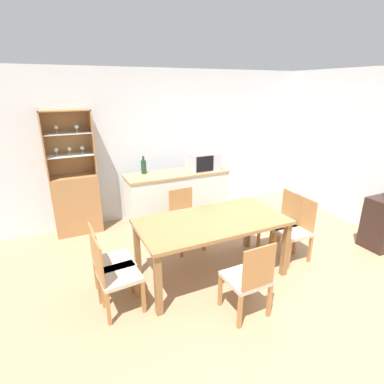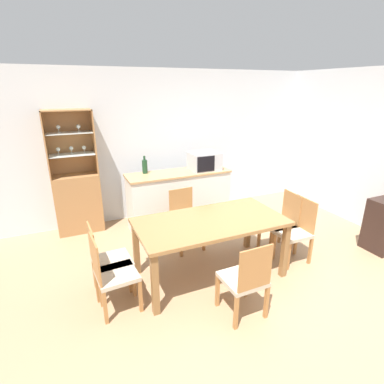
{
  "view_description": "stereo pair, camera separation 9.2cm",
  "coord_description": "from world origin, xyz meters",
  "px_view_note": "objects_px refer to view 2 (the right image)",
  "views": [
    {
      "loc": [
        -2.04,
        -2.39,
        2.26
      ],
      "look_at": [
        -0.36,
        1.2,
        0.85
      ],
      "focal_mm": 28.0,
      "sensor_mm": 36.0,
      "label": 1
    },
    {
      "loc": [
        -1.96,
        -2.43,
        2.26
      ],
      "look_at": [
        -0.36,
        1.2,
        0.85
      ],
      "focal_mm": 28.0,
      "sensor_mm": 36.0,
      "label": 2
    }
  ],
  "objects_px": {
    "display_cabinet": "(78,195)",
    "dining_chair_head_near": "(245,280)",
    "dining_chair_side_left_far": "(108,261)",
    "dining_chair_side_right_near": "(295,231)",
    "dining_table": "(210,226)",
    "dining_chair_side_left_near": "(112,274)",
    "wine_bottle": "(145,166)",
    "dining_chair_head_far": "(185,220)",
    "dining_chair_side_right_far": "(281,223)",
    "microwave": "(204,161)"
  },
  "relations": [
    {
      "from": "dining_chair_side_right_far",
      "to": "dining_chair_side_left_near",
      "type": "distance_m",
      "value": 2.43
    },
    {
      "from": "microwave",
      "to": "dining_chair_head_far",
      "type": "bearing_deg",
      "value": -132.38
    },
    {
      "from": "dining_table",
      "to": "wine_bottle",
      "type": "bearing_deg",
      "value": 101.49
    },
    {
      "from": "dining_chair_side_right_far",
      "to": "microwave",
      "type": "xyz_separation_m",
      "value": [
        -0.57,
        1.34,
        0.66
      ]
    },
    {
      "from": "dining_chair_side_right_far",
      "to": "dining_chair_side_left_near",
      "type": "xyz_separation_m",
      "value": [
        -2.41,
        -0.28,
        0.0
      ]
    },
    {
      "from": "dining_table",
      "to": "dining_chair_head_far",
      "type": "height_order",
      "value": "dining_chair_head_far"
    },
    {
      "from": "display_cabinet",
      "to": "dining_table",
      "type": "distance_m",
      "value": 2.41
    },
    {
      "from": "dining_chair_side_right_far",
      "to": "dining_chair_side_left_near",
      "type": "relative_size",
      "value": 1.0
    },
    {
      "from": "dining_chair_side_right_near",
      "to": "microwave",
      "type": "relative_size",
      "value": 1.81
    },
    {
      "from": "dining_chair_head_far",
      "to": "wine_bottle",
      "type": "xyz_separation_m",
      "value": [
        -0.33,
        0.88,
        0.63
      ]
    },
    {
      "from": "dining_chair_head_near",
      "to": "dining_chair_side_right_near",
      "type": "bearing_deg",
      "value": 26.8
    },
    {
      "from": "dining_chair_head_far",
      "to": "dining_chair_side_right_near",
      "type": "bearing_deg",
      "value": 139.28
    },
    {
      "from": "dining_table",
      "to": "dining_chair_side_left_near",
      "type": "relative_size",
      "value": 2.05
    },
    {
      "from": "display_cabinet",
      "to": "dining_chair_side_left_far",
      "type": "xyz_separation_m",
      "value": [
        0.17,
        -1.84,
        -0.18
      ]
    },
    {
      "from": "dining_chair_head_near",
      "to": "wine_bottle",
      "type": "distance_m",
      "value": 2.53
    },
    {
      "from": "dining_chair_side_left_near",
      "to": "dining_chair_head_near",
      "type": "bearing_deg",
      "value": 57.79
    },
    {
      "from": "dining_chair_head_near",
      "to": "dining_table",
      "type": "bearing_deg",
      "value": 88.96
    },
    {
      "from": "dining_table",
      "to": "dining_chair_side_left_far",
      "type": "distance_m",
      "value": 1.24
    },
    {
      "from": "dining_chair_side_left_far",
      "to": "dining_chair_side_right_near",
      "type": "distance_m",
      "value": 2.43
    },
    {
      "from": "dining_chair_head_far",
      "to": "wine_bottle",
      "type": "distance_m",
      "value": 1.13
    },
    {
      "from": "dining_chair_head_far",
      "to": "dining_chair_side_left_near",
      "type": "bearing_deg",
      "value": 33.72
    },
    {
      "from": "dining_chair_head_far",
      "to": "dining_chair_head_near",
      "type": "bearing_deg",
      "value": 86.53
    },
    {
      "from": "display_cabinet",
      "to": "dining_table",
      "type": "height_order",
      "value": "display_cabinet"
    },
    {
      "from": "dining_chair_side_left_near",
      "to": "dining_chair_side_right_near",
      "type": "height_order",
      "value": "same"
    },
    {
      "from": "dining_chair_head_far",
      "to": "dining_chair_side_left_far",
      "type": "bearing_deg",
      "value": 24.46
    },
    {
      "from": "dining_chair_head_far",
      "to": "microwave",
      "type": "distance_m",
      "value": 1.15
    },
    {
      "from": "dining_chair_side_left_far",
      "to": "dining_chair_side_right_far",
      "type": "bearing_deg",
      "value": 86.68
    },
    {
      "from": "dining_chair_side_left_near",
      "to": "dining_chair_head_near",
      "type": "xyz_separation_m",
      "value": [
        1.21,
        -0.64,
        0.0
      ]
    },
    {
      "from": "dining_chair_head_near",
      "to": "wine_bottle",
      "type": "xyz_separation_m",
      "value": [
        -0.34,
        2.43,
        0.63
      ]
    },
    {
      "from": "dining_chair_side_right_far",
      "to": "microwave",
      "type": "height_order",
      "value": "microwave"
    },
    {
      "from": "display_cabinet",
      "to": "dining_table",
      "type": "relative_size",
      "value": 1.09
    },
    {
      "from": "dining_chair_side_left_near",
      "to": "dining_chair_side_right_near",
      "type": "xyz_separation_m",
      "value": [
        2.41,
        0.0,
        0.0
      ]
    },
    {
      "from": "wine_bottle",
      "to": "dining_chair_side_left_far",
      "type": "bearing_deg",
      "value": -119.83
    },
    {
      "from": "display_cabinet",
      "to": "microwave",
      "type": "height_order",
      "value": "display_cabinet"
    },
    {
      "from": "dining_chair_head_near",
      "to": "wine_bottle",
      "type": "height_order",
      "value": "wine_bottle"
    },
    {
      "from": "dining_chair_side_left_near",
      "to": "dining_chair_head_near",
      "type": "height_order",
      "value": "same"
    },
    {
      "from": "dining_chair_side_left_far",
      "to": "dining_chair_side_right_near",
      "type": "height_order",
      "value": "same"
    },
    {
      "from": "dining_chair_side_right_far",
      "to": "dining_chair_head_near",
      "type": "height_order",
      "value": "same"
    },
    {
      "from": "dining_chair_side_right_near",
      "to": "dining_chair_head_far",
      "type": "bearing_deg",
      "value": 53.88
    },
    {
      "from": "dining_chair_side_left_near",
      "to": "dining_chair_side_left_far",
      "type": "bearing_deg",
      "value": 175.58
    },
    {
      "from": "dining_chair_side_left_far",
      "to": "dining_chair_head_near",
      "type": "xyz_separation_m",
      "value": [
        1.21,
        -0.91,
        0.0
      ]
    },
    {
      "from": "dining_chair_side_right_near",
      "to": "dining_chair_side_right_far",
      "type": "bearing_deg",
      "value": 1.0
    },
    {
      "from": "dining_chair_side_left_near",
      "to": "microwave",
      "type": "relative_size",
      "value": 1.81
    },
    {
      "from": "dining_chair_head_far",
      "to": "dining_chair_side_left_near",
      "type": "distance_m",
      "value": 1.51
    },
    {
      "from": "display_cabinet",
      "to": "dining_chair_side_left_near",
      "type": "bearing_deg",
      "value": -85.39
    },
    {
      "from": "dining_table",
      "to": "wine_bottle",
      "type": "height_order",
      "value": "wine_bottle"
    },
    {
      "from": "dining_table",
      "to": "dining_chair_side_right_far",
      "type": "distance_m",
      "value": 1.24
    },
    {
      "from": "dining_chair_side_right_near",
      "to": "microwave",
      "type": "xyz_separation_m",
      "value": [
        -0.57,
        1.61,
        0.66
      ]
    },
    {
      "from": "dining_table",
      "to": "dining_chair_head_near",
      "type": "bearing_deg",
      "value": -89.93
    },
    {
      "from": "display_cabinet",
      "to": "dining_chair_head_near",
      "type": "height_order",
      "value": "display_cabinet"
    }
  ]
}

